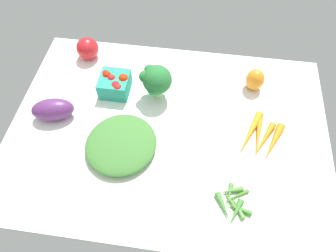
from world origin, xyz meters
The scene contains 9 objects.
tablecloth centered at (0.00, 0.00, 1.00)cm, with size 104.00×76.00×2.00cm, color white.
bell_pepper_red centered at (34.82, -29.25, 6.27)cm, with size 8.25×8.25×8.55cm, color red.
leafy_greens_clump centered at (13.51, 8.80, 4.15)cm, with size 22.77×21.97×4.30cm, color #3F7834.
carrot_bunch centered at (-29.79, -0.30, 3.25)cm, with size 15.98×17.93×2.72cm.
broccoli_head centered at (5.92, -13.73, 10.20)cm, with size 11.00×10.39×13.28cm.
bell_pepper_orange centered at (-27.60, -22.20, 6.14)cm, with size 6.47×6.47×8.27cm, color orange.
eggplant centered at (38.17, -0.27, 5.73)cm, with size 13.73×7.46×7.46cm, color #602C69.
okra_pile centered at (-21.35, 22.56, 2.85)cm, with size 10.89×12.76×1.92cm.
berry_basket centered at (20.70, -13.85, 5.85)cm, with size 10.08×10.08×7.98cm.
Camera 1 is at (-7.94, 56.26, 88.27)cm, focal length 33.68 mm.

